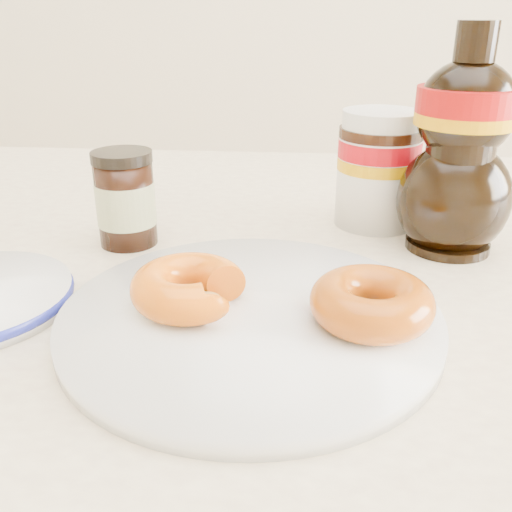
# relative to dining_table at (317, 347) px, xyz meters

# --- Properties ---
(dining_table) EXTENTS (1.40, 0.90, 0.75)m
(dining_table) POSITION_rel_dining_table_xyz_m (0.00, 0.00, 0.00)
(dining_table) COLOR #FFEEC2
(dining_table) RESTS_ON ground
(plate) EXTENTS (0.28, 0.28, 0.01)m
(plate) POSITION_rel_dining_table_xyz_m (-0.05, -0.11, 0.09)
(plate) COLOR white
(plate) RESTS_ON dining_table
(donut_bitten) EXTENTS (0.11, 0.11, 0.03)m
(donut_bitten) POSITION_rel_dining_table_xyz_m (-0.10, -0.10, 0.11)
(donut_bitten) COLOR orange
(donut_bitten) RESTS_ON plate
(donut_whole) EXTENTS (0.11, 0.11, 0.03)m
(donut_whole) POSITION_rel_dining_table_xyz_m (0.03, -0.12, 0.11)
(donut_whole) COLOR #A0450A
(donut_whole) RESTS_ON plate
(nutella_jar) EXTENTS (0.09, 0.09, 0.12)m
(nutella_jar) POSITION_rel_dining_table_xyz_m (0.06, 0.13, 0.15)
(nutella_jar) COLOR white
(nutella_jar) RESTS_ON dining_table
(syrup_bottle) EXTENTS (0.12, 0.10, 0.21)m
(syrup_bottle) POSITION_rel_dining_table_xyz_m (0.12, 0.06, 0.19)
(syrup_bottle) COLOR black
(syrup_bottle) RESTS_ON dining_table
(dark_jar) EXTENTS (0.06, 0.06, 0.09)m
(dark_jar) POSITION_rel_dining_table_xyz_m (-0.19, 0.05, 0.13)
(dark_jar) COLOR black
(dark_jar) RESTS_ON dining_table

